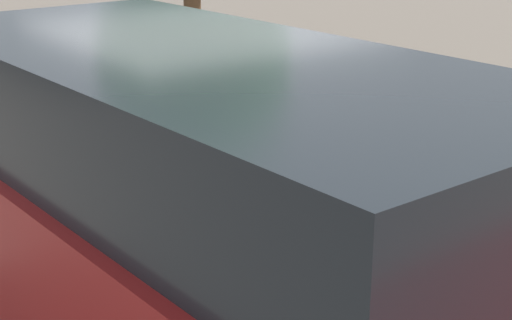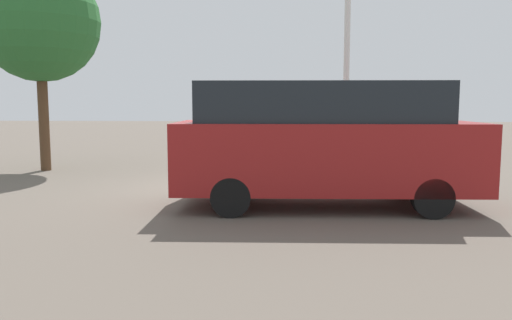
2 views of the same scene
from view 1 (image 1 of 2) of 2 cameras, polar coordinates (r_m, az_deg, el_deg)
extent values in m
plane|color=#60564C|center=(7.18, -3.10, -5.26)|extent=(80.00, 80.00, 0.00)
cylinder|color=gray|center=(6.93, 3.08, -1.91)|extent=(0.05, 0.05, 0.95)
cube|color=#47474C|center=(6.74, 3.16, 2.93)|extent=(0.22, 0.15, 0.26)
sphere|color=#14662D|center=(6.70, 3.19, 4.18)|extent=(0.11, 0.11, 0.11)
cube|color=maroon|center=(4.36, -2.72, -8.75)|extent=(5.21, 2.16, 1.16)
cube|color=black|center=(4.12, -3.96, 3.32)|extent=(4.18, 1.96, 0.67)
cylinder|color=black|center=(6.22, -4.90, -5.96)|extent=(0.65, 0.26, 0.64)
camera|label=2|loc=(7.69, -92.67, -9.61)|focal=35.00mm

